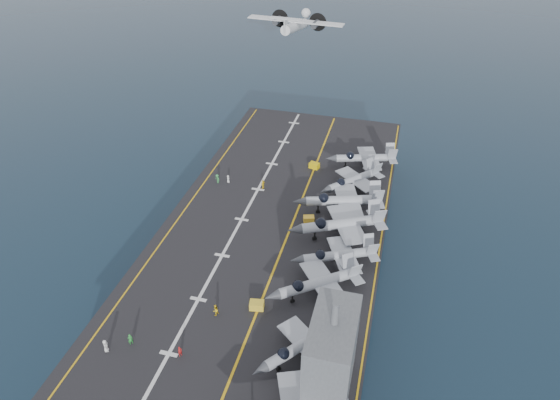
# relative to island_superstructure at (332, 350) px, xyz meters

# --- Properties ---
(ground) EXTENTS (500.00, 500.00, 0.00)m
(ground) POSITION_rel_island_superstructure_xyz_m (-15.00, 30.00, -17.90)
(ground) COLOR #142135
(ground) RESTS_ON ground
(hull) EXTENTS (36.00, 90.00, 10.00)m
(hull) POSITION_rel_island_superstructure_xyz_m (-15.00, 30.00, -12.90)
(hull) COLOR #56595E
(hull) RESTS_ON ground
(flight_deck) EXTENTS (38.00, 92.00, 0.40)m
(flight_deck) POSITION_rel_island_superstructure_xyz_m (-15.00, 30.00, -7.70)
(flight_deck) COLOR black
(flight_deck) RESTS_ON hull
(foul_line) EXTENTS (0.35, 90.00, 0.02)m
(foul_line) POSITION_rel_island_superstructure_xyz_m (-12.00, 30.00, -7.48)
(foul_line) COLOR gold
(foul_line) RESTS_ON flight_deck
(landing_centerline) EXTENTS (0.50, 90.00, 0.02)m
(landing_centerline) POSITION_rel_island_superstructure_xyz_m (-21.00, 30.00, -7.48)
(landing_centerline) COLOR silver
(landing_centerline) RESTS_ON flight_deck
(deck_edge_port) EXTENTS (0.25, 90.00, 0.02)m
(deck_edge_port) POSITION_rel_island_superstructure_xyz_m (-32.00, 30.00, -7.48)
(deck_edge_port) COLOR gold
(deck_edge_port) RESTS_ON flight_deck
(deck_edge_stbd) EXTENTS (0.25, 90.00, 0.02)m
(deck_edge_stbd) POSITION_rel_island_superstructure_xyz_m (3.50, 30.00, -7.48)
(deck_edge_stbd) COLOR gold
(deck_edge_stbd) RESTS_ON flight_deck
(island_superstructure) EXTENTS (5.00, 10.00, 15.00)m
(island_superstructure) POSITION_rel_island_superstructure_xyz_m (0.00, 0.00, 0.00)
(island_superstructure) COLOR #56595E
(island_superstructure) RESTS_ON flight_deck
(fighter_jet_1) EXTENTS (15.34, 15.96, 4.63)m
(fighter_jet_1) POSITION_rel_island_superstructure_xyz_m (-4.19, 4.10, -5.18)
(fighter_jet_1) COLOR #8E979D
(fighter_jet_1) RESTS_ON flight_deck
(fighter_jet_2) EXTENTS (17.62, 16.62, 5.10)m
(fighter_jet_2) POSITION_rel_island_superstructure_xyz_m (-4.32, 15.38, -4.95)
(fighter_jet_2) COLOR #949BA2
(fighter_jet_2) RESTS_ON flight_deck
(fighter_jet_3) EXTENTS (16.26, 14.01, 4.76)m
(fighter_jet_3) POSITION_rel_island_superstructure_xyz_m (-2.42, 22.34, -5.12)
(fighter_jet_3) COLOR #99A2AB
(fighter_jet_3) RESTS_ON flight_deck
(fighter_jet_4) EXTENTS (19.67, 17.16, 5.73)m
(fighter_jet_4) POSITION_rel_island_superstructure_xyz_m (-3.22, 29.74, -4.63)
(fighter_jet_4) COLOR #999FA8
(fighter_jet_4) RESTS_ON flight_deck
(fighter_jet_5) EXTENTS (18.55, 15.10, 5.57)m
(fighter_jet_5) POSITION_rel_island_superstructure_xyz_m (-4.04, 36.77, -4.71)
(fighter_jet_5) COLOR #8C949B
(fighter_jet_5) RESTS_ON flight_deck
(fighter_jet_6) EXTENTS (16.16, 16.49, 4.82)m
(fighter_jet_6) POSITION_rel_island_superstructure_xyz_m (-3.29, 44.54, -5.09)
(fighter_jet_6) COLOR #9FA9B0
(fighter_jet_6) RESTS_ON flight_deck
(fighter_jet_7) EXTENTS (16.45, 13.25, 4.97)m
(fighter_jet_7) POSITION_rel_island_superstructure_xyz_m (-2.07, 53.44, -5.02)
(fighter_jet_7) COLOR gray
(fighter_jet_7) RESTS_ON flight_deck
(tow_cart_a) EXTENTS (2.23, 1.64, 1.22)m
(tow_cart_a) POSITION_rel_island_superstructure_xyz_m (-12.23, 10.52, -6.89)
(tow_cart_a) COLOR gold
(tow_cart_a) RESTS_ON flight_deck
(tow_cart_b) EXTENTS (2.15, 1.71, 1.12)m
(tow_cart_b) POSITION_rel_island_superstructure_xyz_m (-9.35, 32.43, -6.94)
(tow_cart_b) COLOR yellow
(tow_cart_b) RESTS_ON flight_deck
(tow_cart_c) EXTENTS (2.24, 1.76, 1.18)m
(tow_cart_c) POSITION_rel_island_superstructure_xyz_m (-12.09, 50.68, -6.91)
(tow_cart_c) COLOR #DAB709
(tow_cart_c) RESTS_ON flight_deck
(crew_0) EXTENTS (1.22, 1.39, 1.94)m
(crew_0) POSITION_rel_island_superstructure_xyz_m (-29.03, -1.60, -6.53)
(crew_0) COLOR silver
(crew_0) RESTS_ON flight_deck
(crew_1) EXTENTS (1.26, 1.30, 1.81)m
(crew_1) POSITION_rel_island_superstructure_xyz_m (-26.50, 0.24, -6.59)
(crew_1) COLOR #268C33
(crew_1) RESTS_ON flight_deck
(crew_3) EXTENTS (1.33, 1.24, 1.85)m
(crew_3) POSITION_rel_island_superstructure_xyz_m (-29.43, 40.30, -6.58)
(crew_3) COLOR green
(crew_3) RESTS_ON flight_deck
(crew_4) EXTENTS (1.18, 1.39, 1.96)m
(crew_4) POSITION_rel_island_superstructure_xyz_m (-20.14, 40.57, -6.52)
(crew_4) COLOR yellow
(crew_4) RESTS_ON flight_deck
(crew_5) EXTENTS (1.03, 1.15, 1.60)m
(crew_5) POSITION_rel_island_superstructure_xyz_m (-27.40, 40.95, -6.70)
(crew_5) COLOR white
(crew_5) RESTS_ON flight_deck
(crew_6) EXTENTS (1.06, 1.17, 1.62)m
(crew_6) POSITION_rel_island_superstructure_xyz_m (-19.37, 0.15, -6.69)
(crew_6) COLOR #B21919
(crew_6) RESTS_ON flight_deck
(crew_7) EXTENTS (1.09, 1.30, 1.85)m
(crew_7) POSITION_rel_island_superstructure_xyz_m (-17.48, 7.89, -6.58)
(crew_7) COLOR yellow
(crew_7) RESTS_ON flight_deck
(transport_plane) EXTENTS (26.19, 18.98, 5.87)m
(transport_plane) POSITION_rel_island_superstructure_xyz_m (-25.42, 88.62, 10.01)
(transport_plane) COLOR silver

